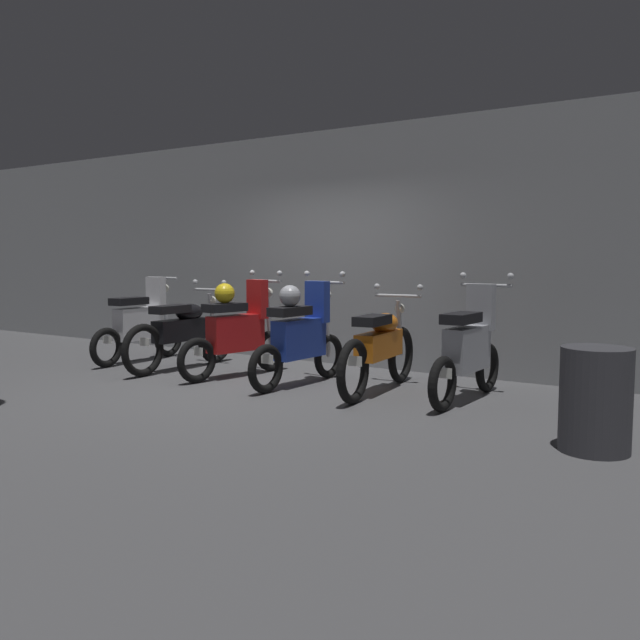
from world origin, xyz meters
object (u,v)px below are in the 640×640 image
motorbike_slot_3 (300,335)px  motorbike_slot_0 (141,324)px  motorbike_slot_4 (380,347)px  motorbike_slot_2 (237,330)px  motorbike_slot_1 (183,331)px  motorbike_slot_5 (469,349)px  trash_bin (595,400)px

motorbike_slot_3 → motorbike_slot_0: bearing=175.7°
motorbike_slot_4 → motorbike_slot_2: bearing=-176.7°
motorbike_slot_1 → motorbike_slot_5: (3.81, 0.17, 0.04)m
motorbike_slot_5 → motorbike_slot_0: bearing=-179.7°
motorbike_slot_2 → motorbike_slot_4: size_ratio=0.85×
motorbike_slot_1 → motorbike_slot_3: (1.90, -0.06, 0.08)m
motorbike_slot_0 → motorbike_slot_1: size_ratio=0.86×
motorbike_slot_2 → motorbike_slot_5: bearing=4.2°
motorbike_slot_4 → trash_bin: 2.64m
motorbike_slot_0 → motorbike_slot_3: 2.86m
motorbike_slot_0 → motorbike_slot_2: bearing=-5.7°
motorbike_slot_0 → motorbike_slot_1: motorbike_slot_0 is taller
motorbike_slot_0 → trash_bin: motorbike_slot_0 is taller
motorbike_slot_2 → motorbike_slot_5: size_ratio=0.99×
motorbike_slot_2 → trash_bin: bearing=-13.1°
motorbike_slot_5 → trash_bin: size_ratio=2.14×
motorbike_slot_0 → motorbike_slot_1: bearing=-8.9°
motorbike_slot_3 → motorbike_slot_1: bearing=178.1°
motorbike_slot_2 → motorbike_slot_3: (0.95, -0.02, 0.00)m
motorbike_slot_5 → motorbike_slot_1: bearing=-177.4°
motorbike_slot_1 → motorbike_slot_5: bearing=2.6°
motorbike_slot_4 → motorbike_slot_1: bearing=-178.6°
motorbike_slot_5 → motorbike_slot_3: bearing=-172.9°
motorbike_slot_3 → motorbike_slot_4: 0.96m
trash_bin → motorbike_slot_5: bearing=140.0°
motorbike_slot_3 → trash_bin: motorbike_slot_3 is taller
motorbike_slot_2 → trash_bin: 4.41m
motorbike_slot_5 → trash_bin: bearing=-40.0°
motorbike_slot_2 → motorbike_slot_3: 0.95m
trash_bin → motorbike_slot_0: bearing=169.2°
motorbike_slot_2 → motorbike_slot_3: size_ratio=0.99×
motorbike_slot_1 → trash_bin: motorbike_slot_1 is taller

